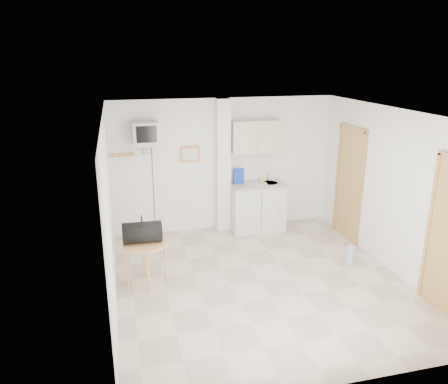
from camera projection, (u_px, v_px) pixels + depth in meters
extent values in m
plane|color=#BBAF97|center=(260.00, 281.00, 6.54)|extent=(4.50, 4.50, 0.00)
cube|color=white|center=(224.00, 165.00, 8.25)|extent=(4.20, 0.04, 2.50)
cube|color=white|center=(340.00, 278.00, 4.08)|extent=(4.20, 0.04, 2.50)
cube|color=white|center=(110.00, 215.00, 5.69)|extent=(0.04, 4.50, 2.50)
cube|color=white|center=(393.00, 192.00, 6.65)|extent=(0.04, 4.50, 2.50)
cube|color=white|center=(265.00, 113.00, 5.79)|extent=(4.20, 4.50, 0.04)
cube|color=white|center=(223.00, 166.00, 8.14)|extent=(0.25, 0.22, 2.50)
cube|color=#CB7641|center=(190.00, 154.00, 8.01)|extent=(0.36, 0.03, 0.30)
cube|color=silver|center=(190.00, 154.00, 7.99)|extent=(0.28, 0.01, 0.22)
cube|color=tan|center=(123.00, 155.00, 7.71)|extent=(0.40, 0.05, 0.06)
cube|color=white|center=(208.00, 181.00, 8.26)|extent=(0.15, 0.02, 0.08)
cylinder|color=tan|center=(115.00, 157.00, 7.62)|extent=(0.02, 0.08, 0.02)
cylinder|color=tan|center=(120.00, 156.00, 7.64)|extent=(0.02, 0.08, 0.02)
cylinder|color=tan|center=(126.00, 156.00, 7.67)|extent=(0.02, 0.08, 0.02)
cylinder|color=tan|center=(132.00, 156.00, 7.69)|extent=(0.02, 0.08, 0.02)
cube|color=olive|center=(349.00, 185.00, 7.87)|extent=(0.04, 0.75, 2.00)
cube|color=brown|center=(349.00, 185.00, 7.87)|extent=(0.06, 0.87, 2.06)
cube|color=silver|center=(257.00, 207.00, 8.37)|extent=(1.00, 0.55, 0.88)
cube|color=#AA9C8F|center=(258.00, 185.00, 8.23)|extent=(1.03, 0.58, 0.04)
cylinder|color=#B7B7BA|center=(270.00, 184.00, 8.29)|extent=(0.30, 0.30, 0.05)
cylinder|color=#B7B7BA|center=(268.00, 177.00, 8.39)|extent=(0.02, 0.02, 0.16)
cylinder|color=#B7B7BA|center=(269.00, 174.00, 8.31)|extent=(0.02, 0.13, 0.02)
cube|color=#B8AD92|center=(255.00, 136.00, 8.06)|extent=(0.90, 0.32, 0.60)
cube|color=#132EA9|center=(239.00, 176.00, 8.17)|extent=(0.19, 0.07, 0.29)
cylinder|color=white|center=(261.00, 184.00, 8.19)|extent=(0.22, 0.22, 0.01)
sphere|color=tan|center=(261.00, 181.00, 8.17)|extent=(0.11, 0.11, 0.11)
cube|color=slate|center=(146.00, 145.00, 7.63)|extent=(0.36, 0.32, 0.02)
cube|color=slate|center=(146.00, 148.00, 7.77)|extent=(0.10, 0.06, 0.20)
cube|color=#ABACAE|center=(146.00, 133.00, 7.49)|extent=(0.44, 0.42, 0.40)
cube|color=black|center=(147.00, 134.00, 7.29)|extent=(0.34, 0.02, 0.28)
cylinder|color=black|center=(153.00, 190.00, 8.04)|extent=(0.01, 0.01, 1.73)
cylinder|color=tan|center=(145.00, 243.00, 6.28)|extent=(0.65, 0.65, 0.03)
cylinder|color=tan|center=(166.00, 262.00, 6.45)|extent=(0.04, 0.04, 0.63)
cylinder|color=tan|center=(144.00, 256.00, 6.64)|extent=(0.04, 0.04, 0.63)
cylinder|color=tan|center=(127.00, 267.00, 6.31)|extent=(0.04, 0.04, 0.63)
cylinder|color=tan|center=(149.00, 273.00, 6.12)|extent=(0.04, 0.04, 0.63)
cylinder|color=black|center=(142.00, 232.00, 6.24)|extent=(0.57, 0.32, 0.31)
torus|color=black|center=(142.00, 223.00, 6.20)|extent=(0.03, 0.23, 0.23)
cylinder|color=#9BB4D5|center=(350.00, 255.00, 7.06)|extent=(0.11, 0.11, 0.30)
cylinder|color=#9BB4D5|center=(351.00, 245.00, 7.01)|extent=(0.03, 0.03, 0.04)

